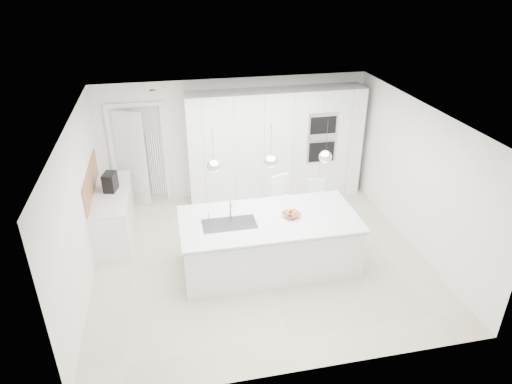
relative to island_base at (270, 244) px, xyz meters
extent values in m
plane|color=beige|center=(-0.10, 0.30, -0.43)|extent=(5.50, 5.50, 0.00)
plane|color=white|center=(-0.10, 2.80, 0.82)|extent=(5.50, 0.00, 5.50)
plane|color=white|center=(-2.85, 0.30, 0.82)|extent=(0.00, 5.00, 5.00)
plane|color=white|center=(-0.10, 0.30, 2.07)|extent=(5.50, 5.50, 0.00)
cube|color=white|center=(0.70, 2.50, 0.72)|extent=(3.60, 0.60, 2.30)
cube|color=white|center=(-2.30, 2.72, 0.57)|extent=(0.76, 0.38, 2.00)
cube|color=white|center=(-2.55, 1.50, 0.00)|extent=(0.60, 1.80, 0.86)
cube|color=white|center=(-2.55, 1.50, 0.45)|extent=(0.62, 1.82, 0.04)
cube|color=#A57041|center=(-2.84, 1.50, 0.72)|extent=(0.02, 1.80, 0.50)
cube|color=white|center=(0.00, 0.00, 0.00)|extent=(2.80, 1.20, 0.86)
cube|color=white|center=(0.00, 0.05, 0.45)|extent=(2.84, 1.40, 0.04)
cylinder|color=white|center=(-0.60, 0.20, 0.62)|extent=(0.02, 0.02, 0.30)
sphere|color=white|center=(-0.85, 0.00, 1.47)|extent=(0.20, 0.20, 0.20)
sphere|color=white|center=(0.00, 0.00, 1.47)|extent=(0.20, 0.20, 0.20)
sphere|color=white|center=(0.85, 0.00, 1.47)|extent=(0.20, 0.20, 0.20)
imported|color=#A57041|center=(0.36, 0.02, 0.50)|extent=(0.37, 0.37, 0.07)
cube|color=black|center=(-2.53, 1.58, 0.63)|extent=(0.26, 0.34, 0.33)
sphere|color=#B6132C|center=(0.33, 0.05, 0.54)|extent=(0.08, 0.08, 0.08)
sphere|color=#B6132C|center=(0.34, 0.05, 0.54)|extent=(0.07, 0.07, 0.07)
sphere|color=#B6132C|center=(0.32, -0.03, 0.53)|extent=(0.07, 0.07, 0.07)
torus|color=yellow|center=(0.35, 0.00, 0.58)|extent=(0.22, 0.16, 0.19)
camera|label=1|loc=(-1.48, -6.03, 4.15)|focal=32.00mm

